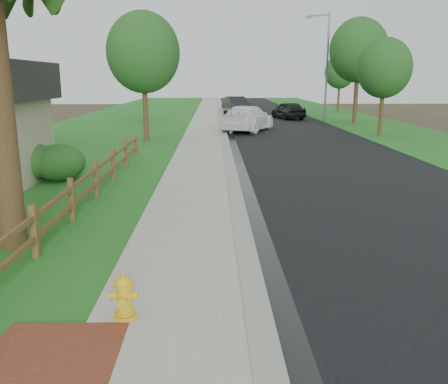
{
  "coord_description": "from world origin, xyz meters",
  "views": [
    {
      "loc": [
        -0.23,
        -5.74,
        3.37
      ],
      "look_at": [
        -0.01,
        4.14,
        1.0
      ],
      "focal_mm": 38.0,
      "sensor_mm": 36.0,
      "label": 1
    }
  ],
  "objects_px": {
    "white_suv": "(248,118)",
    "dark_car_mid": "(288,110)",
    "fire_hydrant": "(124,298)",
    "ranch_fence": "(85,187)",
    "streetlight": "(325,61)"
  },
  "relations": [
    {
      "from": "fire_hydrant",
      "to": "white_suv",
      "type": "relative_size",
      "value": 0.12
    },
    {
      "from": "dark_car_mid",
      "to": "streetlight",
      "type": "distance_m",
      "value": 5.21
    },
    {
      "from": "ranch_fence",
      "to": "streetlight",
      "type": "xyz_separation_m",
      "value": [
        12.15,
        26.14,
        4.08
      ]
    },
    {
      "from": "white_suv",
      "to": "streetlight",
      "type": "relative_size",
      "value": 0.68
    },
    {
      "from": "fire_hydrant",
      "to": "streetlight",
      "type": "relative_size",
      "value": 0.08
    },
    {
      "from": "white_suv",
      "to": "fire_hydrant",
      "type": "bearing_deg",
      "value": 103.71
    },
    {
      "from": "ranch_fence",
      "to": "white_suv",
      "type": "distance_m",
      "value": 19.78
    },
    {
      "from": "white_suv",
      "to": "dark_car_mid",
      "type": "bearing_deg",
      "value": -91.75
    },
    {
      "from": "white_suv",
      "to": "dark_car_mid",
      "type": "xyz_separation_m",
      "value": [
        4.14,
        9.59,
        -0.08
      ]
    },
    {
      "from": "ranch_fence",
      "to": "white_suv",
      "type": "xyz_separation_m",
      "value": [
        5.6,
        18.97,
        0.22
      ]
    },
    {
      "from": "ranch_fence",
      "to": "streetlight",
      "type": "height_order",
      "value": "streetlight"
    },
    {
      "from": "ranch_fence",
      "to": "fire_hydrant",
      "type": "bearing_deg",
      "value": -70.74
    },
    {
      "from": "streetlight",
      "to": "fire_hydrant",
      "type": "bearing_deg",
      "value": -107.31
    },
    {
      "from": "fire_hydrant",
      "to": "ranch_fence",
      "type": "bearing_deg",
      "value": 109.26
    },
    {
      "from": "white_suv",
      "to": "streetlight",
      "type": "xyz_separation_m",
      "value": [
        6.55,
        7.17,
        3.86
      ]
    }
  ]
}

